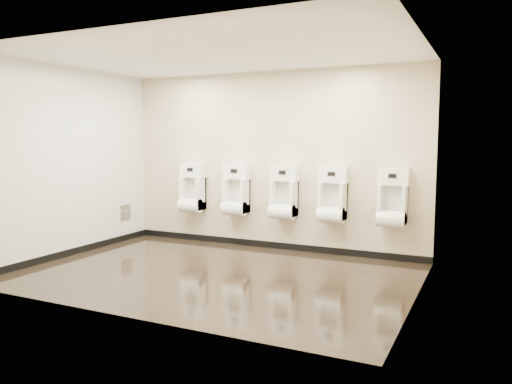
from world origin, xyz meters
TOP-DOWN VIEW (x-y plane):
  - ground at (0.00, 0.00)m, footprint 5.00×3.50m
  - ceiling at (0.00, 0.00)m, footprint 5.00×3.50m
  - back_wall at (0.00, 1.75)m, footprint 5.00×0.02m
  - front_wall at (0.00, -1.75)m, footprint 5.00×0.02m
  - left_wall at (-2.50, 0.00)m, footprint 0.02×3.50m
  - right_wall at (2.50, 0.00)m, footprint 0.02×3.50m
  - tile_overlay_left at (-2.50, 0.00)m, footprint 0.01×3.50m
  - skirting_back at (0.00, 1.74)m, footprint 5.00×0.02m
  - skirting_left at (-2.49, 0.00)m, footprint 0.02×3.50m
  - access_panel at (-2.48, 1.20)m, footprint 0.04×0.25m
  - urinal_0 at (-1.38, 1.60)m, footprint 0.44×0.33m
  - urinal_1 at (-0.54, 1.60)m, footprint 0.44×0.33m
  - urinal_2 at (0.30, 1.60)m, footprint 0.44×0.33m
  - urinal_3 at (1.07, 1.60)m, footprint 0.44×0.33m
  - urinal_4 at (1.95, 1.60)m, footprint 0.44×0.33m

SIDE VIEW (x-z plane):
  - ground at x=0.00m, z-range 0.00..0.00m
  - skirting_back at x=0.00m, z-range 0.00..0.10m
  - skirting_left at x=-2.49m, z-range 0.00..0.10m
  - access_panel at x=-2.48m, z-range 0.38..0.62m
  - urinal_0 at x=-1.38m, z-range 0.46..1.27m
  - urinal_1 at x=-0.54m, z-range 0.46..1.27m
  - urinal_2 at x=0.30m, z-range 0.46..1.27m
  - urinal_3 at x=1.07m, z-range 0.46..1.27m
  - urinal_4 at x=1.95m, z-range 0.46..1.27m
  - back_wall at x=0.00m, z-range 0.00..2.80m
  - front_wall at x=0.00m, z-range 0.00..2.80m
  - left_wall at x=-2.50m, z-range 0.00..2.80m
  - right_wall at x=2.50m, z-range 0.00..2.80m
  - tile_overlay_left at x=-2.50m, z-range 0.00..2.80m
  - ceiling at x=0.00m, z-range 2.80..2.80m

